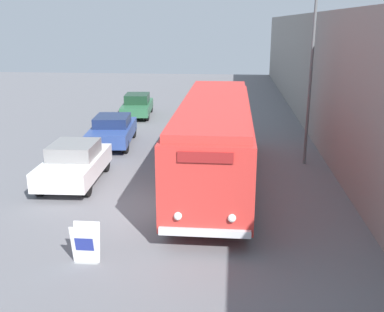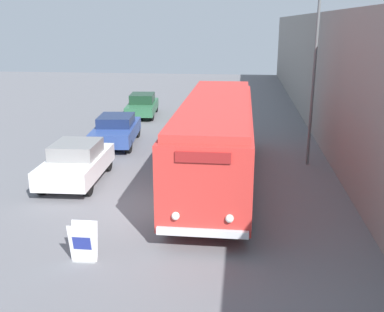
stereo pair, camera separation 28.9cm
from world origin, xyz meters
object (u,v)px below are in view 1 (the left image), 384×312
Objects in this scene: parked_car_near at (74,163)px; parked_car_mid at (112,130)px; vintage_bus at (215,136)px; streetlamp at (312,54)px; sign_board at (86,244)px; parked_car_far at (137,105)px.

parked_car_near is 0.94× the size of parked_car_mid.
vintage_bus is 1.59× the size of streetlamp.
sign_board is (-2.97, -6.51, -1.27)m from vintage_bus.
parked_car_far is at bearing 134.90° from streetlamp.
parked_car_near reaches higher than sign_board.
sign_board is 0.24× the size of parked_car_far.
parked_car_near is at bearing -160.22° from streetlamp.
parked_car_mid is (0.00, 5.51, -0.02)m from parked_car_near.
vintage_bus is 7.19m from parked_car_mid.
streetlamp is 1.61× the size of parked_car_mid.
parked_car_far is at bearing 97.92° from sign_board.
streetlamp is 13.80m from parked_car_far.
parked_car_near is at bearing 111.76° from sign_board.
vintage_bus reaches higher than sign_board.
sign_board is at bearing -87.60° from parked_car_far.
vintage_bus is 13.18m from parked_car_far.
streetlamp is 1.72× the size of parked_car_near.
vintage_bus reaches higher than parked_car_far.
streetlamp is 10.40m from parked_car_near.
parked_car_near is at bearing -172.11° from vintage_bus.
sign_board is 6.23m from parked_car_near.
streetlamp is (3.81, 2.54, 2.86)m from vintage_bus.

